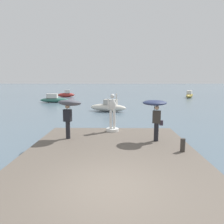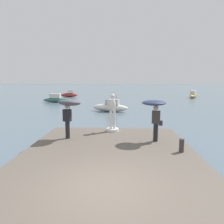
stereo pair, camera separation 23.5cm
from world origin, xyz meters
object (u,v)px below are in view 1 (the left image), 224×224
statue_white_figure (112,117)px  boat_far (66,94)px  onlooker_left (69,107)px  mooring_bollard (183,145)px  boat_leftward (54,99)px  boat_mid (108,107)px  boat_near (189,95)px  onlooker_right (155,108)px

statue_white_figure → boat_far: statue_white_figure is taller
onlooker_left → boat_far: 33.26m
mooring_bollard → boat_leftward: (-12.16, 23.61, -0.18)m
onlooker_left → boat_mid: size_ratio=0.49×
boat_near → boat_leftward: (-23.98, -9.67, -0.03)m
mooring_bollard → boat_near: bearing=70.5°
boat_far → boat_leftward: 10.64m
mooring_bollard → boat_near: boat_near is taller
onlooker_right → boat_near: size_ratio=0.40×
statue_white_figure → onlooker_left: (-2.12, -1.61, 0.76)m
onlooker_right → boat_leftward: onlooker_right is taller
boat_mid → boat_near: bearing=51.2°
boat_near → mooring_bollard: bearing=-109.5°
boat_far → boat_mid: bearing=-65.3°
boat_leftward → mooring_bollard: bearing=-62.7°
statue_white_figure → onlooker_right: size_ratio=1.10×
onlooker_left → mooring_bollard: bearing=-20.7°
boat_far → boat_near: bearing=-2.2°
statue_white_figure → onlooker_left: size_ratio=1.07×
statue_white_figure → onlooker_right: bearing=-43.0°
boat_leftward → boat_mid: bearing=-47.5°
onlooker_left → mooring_bollard: size_ratio=3.71×
onlooker_right → boat_mid: bearing=101.9°
boat_mid → onlooker_right: bearing=-78.1°
statue_white_figure → mooring_bollard: 4.62m
onlooker_left → boat_mid: onlooker_left is taller
mooring_bollard → boat_far: size_ratio=0.15×
onlooker_left → boat_far: onlooker_left is taller
boat_leftward → boat_near: bearing=22.0°
boat_near → boat_mid: (-15.34, -19.10, -0.02)m
boat_far → boat_leftward: bearing=-86.9°
boat_near → boat_far: size_ratio=1.40×
mooring_bollard → boat_leftward: bearing=117.3°
boat_near → statue_white_figure: bearing=-116.4°
mooring_bollard → statue_white_figure: bearing=129.9°
statue_white_figure → onlooker_right: statue_white_figure is taller
onlooker_right → mooring_bollard: (0.87, -1.59, -1.33)m
onlooker_left → mooring_bollard: (5.06, -1.91, -1.34)m
mooring_bollard → boat_near: size_ratio=0.11×
mooring_bollard → boat_mid: (-3.53, 14.18, -0.17)m
onlooker_right → boat_mid: 12.96m
boat_mid → boat_far: boat_far is taller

